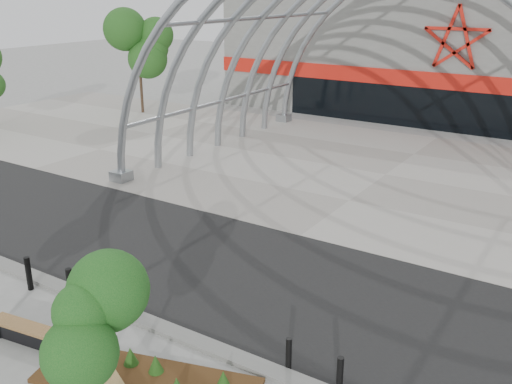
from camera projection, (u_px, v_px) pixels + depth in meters
ground at (174, 327)px, 15.04m from camera, size 140.00×140.00×0.00m
road at (247, 274)px, 17.81m from camera, size 140.00×7.00×0.02m
forecourt at (386, 175)px, 27.31m from camera, size 60.00×17.00×0.04m
kerb at (168, 330)px, 14.83m from camera, size 60.00×0.50×0.12m
arena_building at (482, 56)px, 40.19m from camera, size 34.00×15.24×8.00m
vault_canopy at (386, 175)px, 27.31m from camera, size 20.80×15.80×20.36m
planting_bed at (144, 376)px, 12.94m from camera, size 5.39×2.96×0.55m
street_tree_1 at (84, 330)px, 10.22m from camera, size 1.57×1.57×3.71m
bench_0 at (27, 333)px, 14.40m from camera, size 2.19×0.77×0.45m
bollard_0 at (29, 274)px, 16.78m from camera, size 0.17×0.17×1.05m
bollard_1 at (70, 286)px, 16.03m from camera, size 0.17×0.17×1.09m
bollard_2 at (96, 357)px, 13.04m from camera, size 0.15×0.15×0.95m
bollard_3 at (289, 355)px, 13.20m from camera, size 0.14×0.14×0.88m
bollard_4 at (340, 375)px, 12.45m from camera, size 0.15×0.15×0.93m
bg_tree_0 at (138, 47)px, 39.51m from camera, size 3.00×3.00×6.45m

